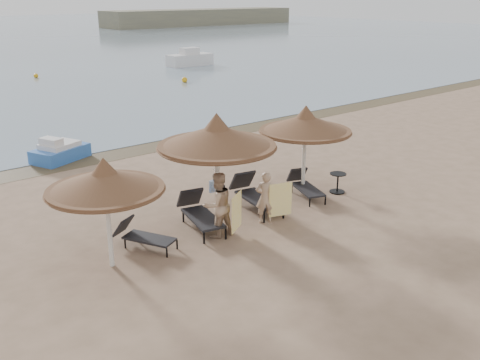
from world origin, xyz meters
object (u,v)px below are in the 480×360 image
object	(u,v)px
palapa_right	(305,124)
lounger_far_right	(304,185)
person_left	(218,200)
lounger_near_right	(254,193)
lounger_far_left	(142,235)
person_right	(265,193)
palapa_center	(217,137)
lounger_near_left	(199,212)
pedal_boat	(60,151)
palapa_left	(105,181)
side_table	(338,183)

from	to	relation	value
palapa_right	lounger_far_right	bearing A→B (deg)	-122.81
person_left	lounger_near_right	bearing A→B (deg)	-151.00
lounger_far_left	person_right	xyz separation A→B (m)	(3.41, -0.83, 0.54)
person_left	palapa_right	bearing A→B (deg)	-163.93
palapa_center	lounger_far_right	xyz separation A→B (m)	(3.48, 0.09, -2.16)
person_left	lounger_near_left	bearing A→B (deg)	-84.23
person_left	person_right	size ratio (longest dim) A/B	1.18
person_right	lounger_near_right	bearing A→B (deg)	-84.16
person_right	pedal_boat	size ratio (longest dim) A/B	0.73
person_left	palapa_center	bearing A→B (deg)	-122.46
pedal_boat	palapa_left	bearing A→B (deg)	-126.57
palapa_left	palapa_center	bearing A→B (deg)	4.78
lounger_far_left	lounger_near_left	bearing A→B (deg)	-22.34
palapa_right	side_table	bearing A→B (deg)	-35.39
lounger_near_right	lounger_far_right	bearing A→B (deg)	2.28
lounger_near_left	pedal_boat	xyz separation A→B (m)	(-0.59, 8.36, -0.05)
palapa_left	palapa_right	world-z (taller)	palapa_right
lounger_near_right	side_table	distance (m)	2.99
palapa_center	lounger_near_right	distance (m)	2.66
lounger_near_right	person_left	bearing A→B (deg)	-144.62
palapa_right	lounger_near_right	distance (m)	2.70
person_left	pedal_boat	xyz separation A→B (m)	(-0.61, 9.19, -0.66)
lounger_near_left	lounger_far_right	size ratio (longest dim) A/B	1.17
side_table	person_right	world-z (taller)	person_right
lounger_near_right	palapa_center	bearing A→B (deg)	-156.08
palapa_center	person_left	world-z (taller)	palapa_center
lounger_near_right	person_left	distance (m)	2.31
palapa_center	lounger_far_right	distance (m)	4.10
palapa_left	pedal_boat	world-z (taller)	palapa_left
lounger_far_left	palapa_center	bearing A→B (deg)	-30.23
person_right	pedal_boat	xyz separation A→B (m)	(-2.15, 9.32, -0.51)
palapa_center	lounger_far_left	bearing A→B (deg)	176.38
lounger_far_right	pedal_boat	world-z (taller)	pedal_boat
palapa_left	lounger_near_right	bearing A→B (deg)	7.48
person_left	person_right	xyz separation A→B (m)	(1.54, -0.13, -0.16)
palapa_center	palapa_right	bearing A→B (deg)	4.18
palapa_left	pedal_boat	bearing A→B (deg)	75.49
palapa_left	lounger_far_left	size ratio (longest dim) A/B	1.59
lounger_far_left	lounger_near_right	bearing A→B (deg)	-23.30
palapa_right	person_left	world-z (taller)	palapa_right
lounger_near_right	lounger_far_right	distance (m)	1.89
side_table	palapa_right	bearing A→B (deg)	144.61
palapa_center	pedal_boat	bearing A→B (deg)	96.78
pedal_boat	palapa_right	bearing A→B (deg)	-83.16
palapa_left	lounger_far_right	xyz separation A→B (m)	(6.82, 0.37, -1.77)
person_left	palapa_left	bearing A→B (deg)	-0.73
lounger_far_right	palapa_left	bearing A→B (deg)	-156.50
lounger_far_left	palapa_right	bearing A→B (deg)	-25.47
palapa_center	lounger_near_left	xyz separation A→B (m)	(-0.43, 0.28, -2.10)
lounger_far_left	lounger_near_left	world-z (taller)	lounger_near_left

